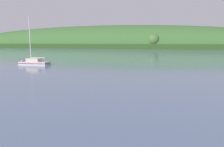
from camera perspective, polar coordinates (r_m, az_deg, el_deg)
far_shoreline_hill at (r=274.53m, az=-3.14°, el=6.51°), size 626.96×98.57×52.39m
sailboat_far_left at (r=66.30m, az=-19.68°, el=2.39°), size 9.54×4.75×14.20m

